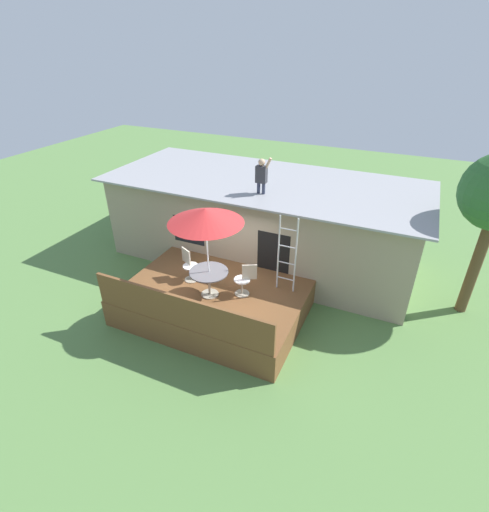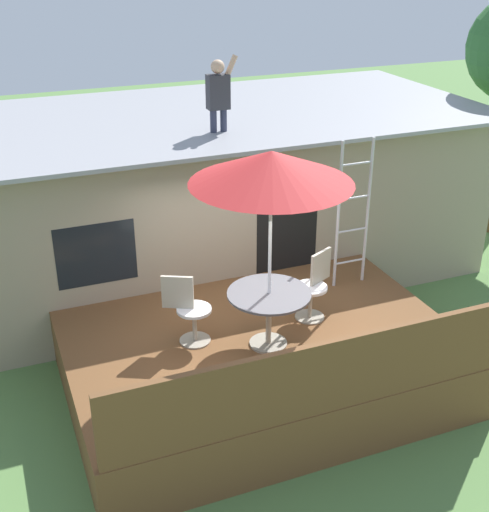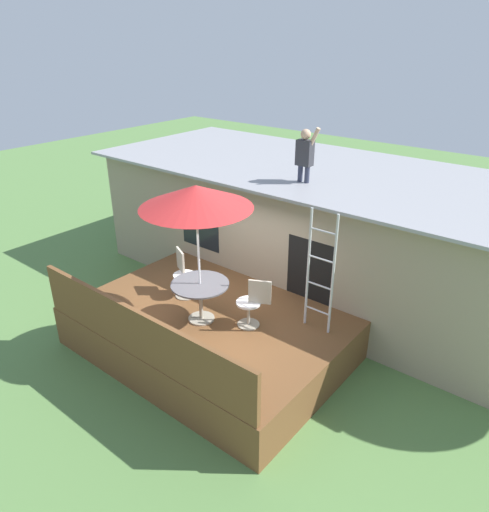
{
  "view_description": "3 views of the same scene",
  "coord_description": "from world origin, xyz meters",
  "px_view_note": "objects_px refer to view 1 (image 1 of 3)",
  "views": [
    {
      "loc": [
        4.38,
        -7.61,
        6.96
      ],
      "look_at": [
        0.55,
        0.83,
        1.57
      ],
      "focal_mm": 26.78,
      "sensor_mm": 36.0,
      "label": 1
    },
    {
      "loc": [
        -2.97,
        -6.89,
        5.54
      ],
      "look_at": [
        0.1,
        0.79,
        1.56
      ],
      "focal_mm": 47.47,
      "sensor_mm": 36.0,
      "label": 2
    },
    {
      "loc": [
        5.24,
        -5.51,
        5.57
      ],
      "look_at": [
        -0.04,
        1.05,
        1.58
      ],
      "focal_mm": 33.3,
      "sensor_mm": 36.0,
      "label": 3
    }
  ],
  "objects_px": {
    "patio_chair_left": "(189,265)",
    "patio_chair_right": "(245,280)",
    "person_figure": "(262,174)",
    "patio_table": "(209,277)",
    "step_ladder": "(287,255)",
    "patio_umbrella": "(206,216)"
  },
  "relations": [
    {
      "from": "patio_table",
      "to": "person_figure",
      "type": "relative_size",
      "value": 0.94
    },
    {
      "from": "patio_umbrella",
      "to": "patio_table",
      "type": "bearing_deg",
      "value": 0.0
    },
    {
      "from": "patio_umbrella",
      "to": "patio_chair_left",
      "type": "height_order",
      "value": "patio_umbrella"
    },
    {
      "from": "patio_table",
      "to": "patio_chair_right",
      "type": "xyz_separation_m",
      "value": [
        0.85,
        0.43,
        -0.13
      ]
    },
    {
      "from": "patio_table",
      "to": "step_ladder",
      "type": "bearing_deg",
      "value": 31.5
    },
    {
      "from": "patio_table",
      "to": "patio_chair_right",
      "type": "bearing_deg",
      "value": 26.63
    },
    {
      "from": "patio_umbrella",
      "to": "patio_chair_left",
      "type": "bearing_deg",
      "value": 153.35
    },
    {
      "from": "patio_table",
      "to": "patio_chair_left",
      "type": "xyz_separation_m",
      "value": [
        -0.9,
        0.45,
        -0.13
      ]
    },
    {
      "from": "person_figure",
      "to": "patio_umbrella",
      "type": "bearing_deg",
      "value": -97.52
    },
    {
      "from": "patio_chair_left",
      "to": "patio_chair_right",
      "type": "height_order",
      "value": "same"
    },
    {
      "from": "step_ladder",
      "to": "patio_chair_right",
      "type": "relative_size",
      "value": 2.39
    },
    {
      "from": "step_ladder",
      "to": "patio_chair_left",
      "type": "relative_size",
      "value": 2.39
    },
    {
      "from": "person_figure",
      "to": "patio_chair_right",
      "type": "height_order",
      "value": "person_figure"
    },
    {
      "from": "patio_chair_left",
      "to": "patio_chair_right",
      "type": "relative_size",
      "value": 1.0
    },
    {
      "from": "person_figure",
      "to": "patio_chair_right",
      "type": "bearing_deg",
      "value": -77.86
    },
    {
      "from": "patio_table",
      "to": "patio_umbrella",
      "type": "bearing_deg",
      "value": 180.0
    },
    {
      "from": "patio_table",
      "to": "patio_chair_right",
      "type": "height_order",
      "value": "patio_chair_right"
    },
    {
      "from": "patio_chair_left",
      "to": "patio_chair_right",
      "type": "distance_m",
      "value": 1.75
    },
    {
      "from": "patio_chair_left",
      "to": "patio_chair_right",
      "type": "bearing_deg",
      "value": 25.78
    },
    {
      "from": "patio_table",
      "to": "person_figure",
      "type": "height_order",
      "value": "person_figure"
    },
    {
      "from": "patio_table",
      "to": "step_ladder",
      "type": "height_order",
      "value": "step_ladder"
    },
    {
      "from": "step_ladder",
      "to": "person_figure",
      "type": "bearing_deg",
      "value": 131.15
    }
  ]
}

